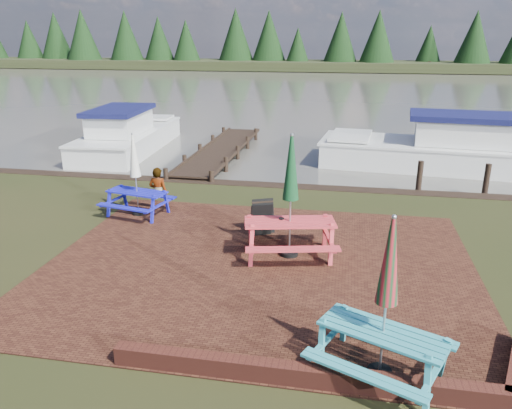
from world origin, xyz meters
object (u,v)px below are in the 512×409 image
object	(u,v)px
picnic_table_red	(290,216)
jetty	(220,150)
person	(157,168)
chalkboard	(262,218)
boat_near	(440,151)
picnic_table_blue	(137,187)
boat_jetty	(128,137)
picnic_table_teal	(384,324)

from	to	relation	value
picnic_table_red	jetty	distance (m)	10.49
person	chalkboard	bearing A→B (deg)	149.42
jetty	boat_near	world-z (taller)	boat_near
jetty	person	world-z (taller)	person
jetty	picnic_table_blue	bearing A→B (deg)	-92.22
boat_jetty	boat_near	bearing A→B (deg)	-6.08
boat_jetty	picnic_table_blue	bearing A→B (deg)	-67.66
chalkboard	boat_near	distance (m)	9.96
jetty	person	size ratio (longest dim) A/B	5.50
picnic_table_blue	person	xyz separation A→B (m)	(-0.16, 1.90, 0.04)
picnic_table_red	person	xyz separation A→B (m)	(-4.53, 3.79, -0.13)
boat_jetty	boat_near	size ratio (longest dim) A/B	0.87
picnic_table_blue	picnic_table_teal	bearing A→B (deg)	-30.83
picnic_table_blue	boat_near	size ratio (longest dim) A/B	0.25
picnic_table_teal	person	bearing A→B (deg)	153.81
jetty	person	xyz separation A→B (m)	(-0.46, -5.84, 0.71)
picnic_table_blue	boat_near	distance (m)	11.73
boat_near	jetty	bearing A→B (deg)	94.62
picnic_table_blue	boat_jetty	world-z (taller)	picnic_table_blue
picnic_table_red	person	bearing A→B (deg)	127.73
picnic_table_blue	boat_jetty	size ratio (longest dim) A/B	0.29
person	picnic_table_red	bearing A→B (deg)	145.36
picnic_table_teal	person	distance (m)	9.90
chalkboard	jetty	size ratio (longest dim) A/B	0.09
jetty	person	distance (m)	5.90
boat_near	person	distance (m)	10.74
person	picnic_table_teal	bearing A→B (deg)	134.87
chalkboard	person	distance (m)	4.62
picnic_table_teal	person	xyz separation A→B (m)	(-6.31, 7.63, -0.03)
picnic_table_teal	jetty	distance (m)	14.71
chalkboard	boat_jetty	bearing A→B (deg)	106.45
picnic_table_red	boat_jetty	size ratio (longest dim) A/B	0.36
picnic_table_teal	boat_jetty	xyz separation A→B (m)	(-10.11, 13.87, -0.41)
jetty	boat_near	xyz separation A→B (m)	(8.64, -0.16, 0.37)
picnic_table_red	boat_near	distance (m)	10.53
chalkboard	picnic_table_blue	bearing A→B (deg)	143.73
picnic_table_red	boat_jetty	bearing A→B (deg)	117.36
picnic_table_teal	jetty	world-z (taller)	picnic_table_teal
picnic_table_blue	person	distance (m)	1.91
picnic_table_blue	jetty	bearing A→B (deg)	99.95
chalkboard	boat_near	xyz separation A→B (m)	(5.37, 8.38, 0.04)
picnic_table_red	boat_near	size ratio (longest dim) A/B	0.31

